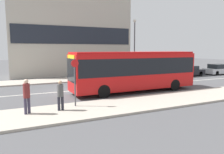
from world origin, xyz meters
The scene contains 13 objects.
ground_plane centered at (0.00, 0.00, 0.00)m, with size 120.00×120.00×0.00m, color #4F4F51.
sidewalk_near centered at (0.00, -6.25, 0.07)m, with size 44.00×3.50×0.13m.
sidewalk_far centered at (0.00, 6.25, 0.07)m, with size 44.00×3.50×0.13m.
lane_centerline centered at (0.00, 0.00, 0.00)m, with size 41.80×0.16×0.01m.
apartment_block_left_tower centered at (3.26, 12.38, 9.49)m, with size 15.81×5.83×18.99m.
city_bus centered at (4.68, -2.39, 1.88)m, with size 10.55×2.62×3.27m.
parked_car_0 centered at (11.78, 3.38, 0.66)m, with size 4.41×1.71×1.41m.
parked_car_1 centered at (16.59, 3.56, 0.63)m, with size 4.04×1.69×1.32m.
parked_car_2 centered at (21.85, 3.30, 0.67)m, with size 4.50×1.85×1.42m.
pedestrian_near_stop centered at (-3.87, -5.84, 1.18)m, with size 0.34×0.34×1.83m.
pedestrian_down_pavement centered at (-2.16, -5.93, 1.08)m, with size 0.35×0.34×1.67m.
bus_stop_sign centered at (-1.17, -5.39, 1.77)m, with size 0.44×0.12×2.81m.
street_lamp centered at (9.24, 5.17, 4.33)m, with size 0.36×0.36×6.88m.
Camera 1 is at (-4.62, -17.74, 3.49)m, focal length 35.00 mm.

